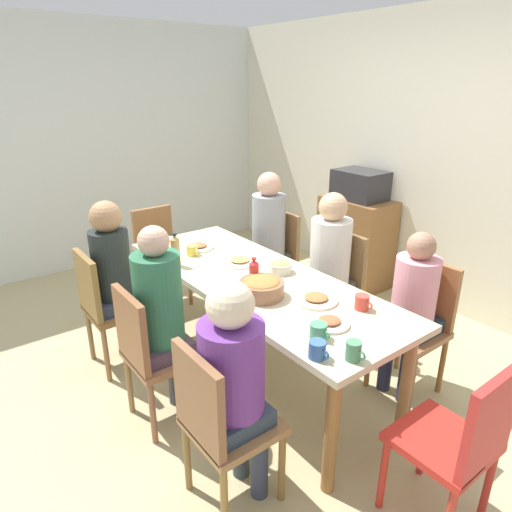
# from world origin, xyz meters

# --- Properties ---
(ground_plane) EXTENTS (6.76, 6.76, 0.00)m
(ground_plane) POSITION_xyz_m (0.00, 0.00, 0.00)
(ground_plane) COLOR tan
(wall_back) EXTENTS (5.87, 0.12, 2.60)m
(wall_back) POSITION_xyz_m (0.00, 2.08, 1.30)
(wall_back) COLOR beige
(wall_back) RESTS_ON ground_plane
(wall_left) EXTENTS (0.12, 4.27, 2.60)m
(wall_left) POSITION_xyz_m (-2.88, 0.00, 1.30)
(wall_left) COLOR silver
(wall_left) RESTS_ON ground_plane
(dining_table) EXTENTS (2.22, 0.81, 0.77)m
(dining_table) POSITION_xyz_m (0.00, 0.00, 0.68)
(dining_table) COLOR beige
(dining_table) RESTS_ON ground_plane
(chair_0) EXTENTS (0.40, 0.40, 0.90)m
(chair_0) POSITION_xyz_m (-0.74, 0.78, 0.51)
(chair_0) COLOR #945E38
(chair_0) RESTS_ON ground_plane
(person_0) EXTENTS (0.30, 0.30, 1.28)m
(person_0) POSITION_xyz_m (-0.74, 0.69, 0.76)
(person_0) COLOR #3C3E3E
(person_0) RESTS_ON ground_plane
(chair_1) EXTENTS (0.40, 0.40, 0.90)m
(chair_1) POSITION_xyz_m (1.49, 0.00, 0.51)
(chair_1) COLOR red
(chair_1) RESTS_ON ground_plane
(chair_2) EXTENTS (0.40, 0.40, 0.90)m
(chair_2) POSITION_xyz_m (0.00, -0.78, 0.51)
(chair_2) COLOR #95613D
(chair_2) RESTS_ON ground_plane
(person_2) EXTENTS (0.30, 0.30, 1.26)m
(person_2) POSITION_xyz_m (0.00, -0.69, 0.74)
(person_2) COLOR #404043
(person_2) RESTS_ON ground_plane
(chair_3) EXTENTS (0.40, 0.40, 0.90)m
(chair_3) POSITION_xyz_m (0.00, 0.78, 0.51)
(chair_3) COLOR brown
(chair_3) RESTS_ON ground_plane
(person_3) EXTENTS (0.30, 0.30, 1.24)m
(person_3) POSITION_xyz_m (-0.00, 0.69, 0.74)
(person_3) COLOR brown
(person_3) RESTS_ON ground_plane
(chair_4) EXTENTS (0.40, 0.40, 0.90)m
(chair_4) POSITION_xyz_m (0.74, -0.78, 0.51)
(chair_4) COLOR #96683E
(chair_4) RESTS_ON ground_plane
(person_4) EXTENTS (0.31, 0.31, 1.20)m
(person_4) POSITION_xyz_m (0.74, -0.69, 0.72)
(person_4) COLOR #313B43
(person_4) RESTS_ON ground_plane
(chair_5) EXTENTS (0.40, 0.40, 0.90)m
(chair_5) POSITION_xyz_m (-0.74, -0.78, 0.51)
(chair_5) COLOR brown
(chair_5) RESTS_ON ground_plane
(person_5) EXTENTS (0.30, 0.30, 1.25)m
(person_5) POSITION_xyz_m (-0.74, -0.69, 0.74)
(person_5) COLOR #29294B
(person_5) RESTS_ON ground_plane
(chair_6) EXTENTS (0.40, 0.40, 0.90)m
(chair_6) POSITION_xyz_m (0.74, 0.78, 0.51)
(chair_6) COLOR brown
(chair_6) RESTS_ON ground_plane
(person_6) EXTENTS (0.30, 0.30, 1.14)m
(person_6) POSITION_xyz_m (0.74, 0.69, 0.67)
(person_6) COLOR #2E2C53
(person_6) RESTS_ON ground_plane
(chair_7) EXTENTS (0.40, 0.40, 0.90)m
(chair_7) POSITION_xyz_m (-1.49, 0.00, 0.51)
(chair_7) COLOR olive
(chair_7) RESTS_ON ground_plane
(plate_0) EXTENTS (0.26, 0.26, 0.04)m
(plate_0) POSITION_xyz_m (0.49, 0.07, 0.78)
(plate_0) COLOR beige
(plate_0) RESTS_ON dining_table
(plate_1) EXTENTS (0.26, 0.26, 0.04)m
(plate_1) POSITION_xyz_m (-0.27, 0.06, 0.78)
(plate_1) COLOR white
(plate_1) RESTS_ON dining_table
(plate_2) EXTENTS (0.22, 0.22, 0.04)m
(plate_2) POSITION_xyz_m (0.74, -0.07, 0.78)
(plate_2) COLOR silver
(plate_2) RESTS_ON dining_table
(plate_3) EXTENTS (0.23, 0.23, 0.04)m
(plate_3) POSITION_xyz_m (-0.71, -0.02, 0.78)
(plate_3) COLOR silver
(plate_3) RESTS_ON dining_table
(bowl_0) EXTENTS (0.27, 0.27, 0.12)m
(bowl_0) POSITION_xyz_m (0.25, -0.15, 0.83)
(bowl_0) COLOR #905F42
(bowl_0) RESTS_ON dining_table
(bowl_1) EXTENTS (0.17, 0.17, 0.09)m
(bowl_1) POSITION_xyz_m (0.03, 0.18, 0.81)
(bowl_1) COLOR beige
(bowl_1) RESTS_ON dining_table
(cup_0) EXTENTS (0.12, 0.08, 0.08)m
(cup_0) POSITION_xyz_m (-0.61, -0.13, 0.81)
(cup_0) COLOR #E1CA49
(cup_0) RESTS_ON dining_table
(cup_1) EXTENTS (0.12, 0.08, 0.09)m
(cup_1) POSITION_xyz_m (0.92, -0.34, 0.81)
(cup_1) COLOR #365D9D
(cup_1) RESTS_ON dining_table
(cup_2) EXTENTS (0.13, 0.09, 0.08)m
(cup_2) POSITION_xyz_m (0.80, -0.21, 0.81)
(cup_2) COLOR #478867
(cup_2) RESTS_ON dining_table
(cup_3) EXTENTS (0.11, 0.07, 0.10)m
(cup_3) POSITION_xyz_m (1.03, -0.22, 0.82)
(cup_3) COLOR #488459
(cup_3) RESTS_ON dining_table
(cup_4) EXTENTS (0.12, 0.08, 0.09)m
(cup_4) POSITION_xyz_m (0.72, 0.21, 0.81)
(cup_4) COLOR #D14235
(cup_4) RESTS_ON dining_table
(bottle_0) EXTENTS (0.06, 0.06, 0.24)m
(bottle_0) POSITION_xyz_m (-0.50, -0.33, 0.88)
(bottle_0) COLOR tan
(bottle_0) RESTS_ON dining_table
(bottle_1) EXTENTS (0.06, 0.06, 0.19)m
(bottle_1) POSITION_xyz_m (0.10, -0.10, 0.86)
(bottle_1) COLOR red
(bottle_1) RESTS_ON dining_table
(side_cabinet) EXTENTS (0.70, 0.44, 0.90)m
(side_cabinet) POSITION_xyz_m (-0.66, 1.78, 0.45)
(side_cabinet) COLOR brown
(side_cabinet) RESTS_ON ground_plane
(microwave) EXTENTS (0.48, 0.36, 0.28)m
(microwave) POSITION_xyz_m (-0.66, 1.78, 1.04)
(microwave) COLOR #2B2A2E
(microwave) RESTS_ON side_cabinet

